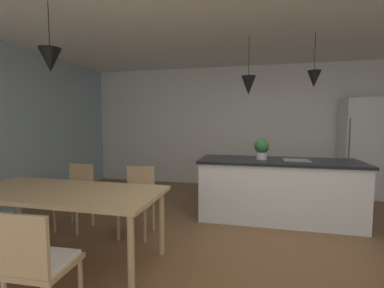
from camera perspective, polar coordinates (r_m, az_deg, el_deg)
ground_plane at (r=3.30m, az=17.12°, el=-22.17°), size 10.00×8.40×0.04m
wall_back_kitchen at (r=6.21m, az=15.36°, el=3.53°), size 10.00×0.12×2.70m
dining_table at (r=3.12m, az=-25.89°, el=-10.06°), size 2.05×0.91×0.76m
chair_far_right at (r=3.61m, az=-11.51°, el=-11.24°), size 0.43×0.43×0.87m
chair_near_right at (r=2.32m, az=-29.85°, el=-21.18°), size 0.42×0.42×0.87m
chair_far_left at (r=4.07m, az=-23.50°, el=-9.71°), size 0.41×0.41×0.87m
kitchen_island at (r=4.25m, az=17.75°, el=-9.13°), size 2.31×0.84×0.91m
refrigerator at (r=6.16m, az=32.25°, el=-0.71°), size 0.70×0.67×1.91m
pendant_over_table at (r=3.27m, az=-27.96°, el=15.54°), size 0.23×0.23×0.72m
pendant_over_island_main at (r=4.15m, az=11.94°, el=12.12°), size 0.21×0.21×0.84m
pendant_over_island_aux at (r=4.23m, az=24.55°, el=12.52°), size 0.19×0.19×0.75m
potted_plant_on_island at (r=4.13m, az=14.61°, el=-0.89°), size 0.22×0.22×0.31m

